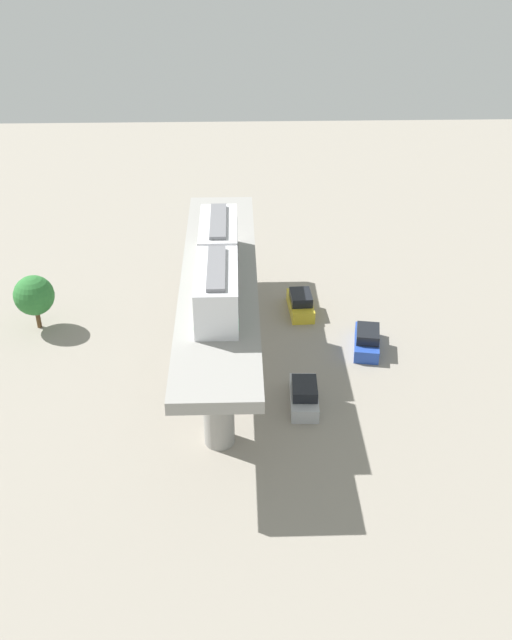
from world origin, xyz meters
name	(u,v)px	position (x,y,z in m)	size (l,w,h in m)	color
ground_plane	(221,358)	(0.00, 0.00, 0.00)	(120.00, 120.00, 0.00)	gray
viaduct	(220,296)	(0.00, 0.00, 5.26)	(5.20, 28.00, 6.91)	#999691
train	(218,265)	(0.00, 1.46, 8.45)	(2.64, 13.55, 3.24)	white
parked_car_yellow	(300,304)	(-6.33, -6.45, 0.74)	(2.01, 4.29, 1.76)	yellow
parked_car_silver	(304,395)	(-5.58, 5.57, 0.74)	(1.96, 4.26, 1.76)	#B2B5BA
parked_car_blue	(367,340)	(-10.85, -0.92, 0.74)	(2.47, 4.44, 1.76)	#284CB7
tree_near_viaduct	(34,296)	(14.34, -4.67, 2.85)	(3.10, 3.10, 4.42)	brown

